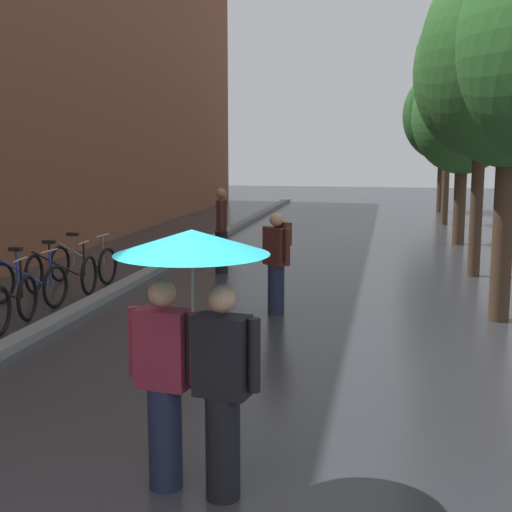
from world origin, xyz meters
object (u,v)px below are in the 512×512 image
at_px(street_tree_5, 443,115).
at_px(parked_bicycle_5, 61,273).
at_px(street_tree_2, 483,72).
at_px(street_tree_4, 449,104).
at_px(pedestrian_walking_midground, 221,230).
at_px(street_tree_3, 464,117).
at_px(parked_bicycle_4, 28,283).
at_px(parked_bicycle_6, 83,263).
at_px(couple_under_umbrella, 192,318).
at_px(pedestrian_walking_far, 277,260).

xyz_separation_m(street_tree_5, parked_bicycle_5, (-7.52, -16.97, -3.35)).
bearing_deg(street_tree_2, street_tree_4, 89.58).
relative_size(street_tree_5, pedestrian_walking_midground, 3.14).
bearing_deg(pedestrian_walking_midground, street_tree_3, 45.50).
distance_m(street_tree_3, parked_bicycle_5, 11.20).
distance_m(street_tree_4, parked_bicycle_4, 15.89).
distance_m(street_tree_5, parked_bicycle_5, 18.87).
distance_m(street_tree_5, parked_bicycle_6, 17.97).
distance_m(street_tree_2, street_tree_5, 13.79).
bearing_deg(parked_bicycle_5, couple_under_umbrella, -56.47).
relative_size(street_tree_2, parked_bicycle_5, 5.10).
distance_m(street_tree_5, pedestrian_walking_midground, 15.58).
bearing_deg(street_tree_5, couple_under_umbrella, -97.91).
bearing_deg(street_tree_4, couple_under_umbrella, -99.36).
bearing_deg(parked_bicycle_4, street_tree_3, 49.23).
bearing_deg(parked_bicycle_4, couple_under_umbrella, -51.43).
xyz_separation_m(street_tree_2, parked_bicycle_5, (-7.34, -3.19, -3.62)).
xyz_separation_m(street_tree_2, pedestrian_walking_midground, (-5.06, -0.61, -3.11)).
relative_size(parked_bicycle_6, pedestrian_walking_midground, 0.65).
relative_size(couple_under_umbrella, pedestrian_walking_midground, 1.16).
distance_m(street_tree_3, pedestrian_walking_midground, 7.76).
relative_size(couple_under_umbrella, pedestrian_walking_far, 1.27).
distance_m(parked_bicycle_5, parked_bicycle_6, 1.03).
bearing_deg(parked_bicycle_4, street_tree_4, 60.92).
relative_size(street_tree_3, couple_under_umbrella, 2.41).
height_order(street_tree_5, pedestrian_walking_midground, street_tree_5).
xyz_separation_m(street_tree_4, parked_bicycle_6, (-7.47, -11.57, -3.55)).
relative_size(parked_bicycle_4, parked_bicycle_6, 1.01).
height_order(street_tree_3, couple_under_umbrella, street_tree_3).
relative_size(parked_bicycle_4, pedestrian_walking_midground, 0.66).
bearing_deg(parked_bicycle_6, street_tree_4, 57.17).
bearing_deg(parked_bicycle_4, pedestrian_walking_midground, 55.70).
height_order(street_tree_4, parked_bicycle_5, street_tree_4).
xyz_separation_m(street_tree_2, parked_bicycle_4, (-7.46, -4.12, -3.62)).
xyz_separation_m(parked_bicycle_6, pedestrian_walking_far, (4.02, -1.71, 0.47)).
xyz_separation_m(street_tree_3, street_tree_5, (0.08, 9.14, 0.40)).
relative_size(street_tree_3, pedestrian_walking_midground, 2.78).
distance_m(street_tree_2, pedestrian_walking_far, 6.02).
height_order(parked_bicycle_5, pedestrian_walking_far, pedestrian_walking_far).
bearing_deg(parked_bicycle_5, pedestrian_walking_midground, 48.57).
relative_size(street_tree_3, parked_bicycle_6, 4.26).
height_order(street_tree_5, pedestrian_walking_far, street_tree_5).
height_order(street_tree_2, parked_bicycle_5, street_tree_2).
xyz_separation_m(street_tree_3, parked_bicycle_5, (-7.44, -7.83, -2.95)).
bearing_deg(street_tree_5, street_tree_3, -90.52).
xyz_separation_m(parked_bicycle_6, pedestrian_walking_midground, (2.33, 1.55, 0.52)).
distance_m(street_tree_3, street_tree_5, 9.15).
xyz_separation_m(street_tree_4, parked_bicycle_4, (-7.53, -13.54, -3.55)).
xyz_separation_m(street_tree_3, pedestrian_walking_midground, (-5.17, -5.26, -2.44)).
height_order(parked_bicycle_6, pedestrian_walking_midground, pedestrian_walking_midground).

